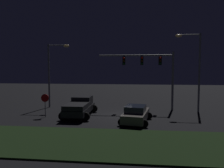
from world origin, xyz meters
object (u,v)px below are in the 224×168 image
(pickup_truck, at_px, (80,106))
(street_lamp_left, at_px, (53,67))
(street_lamp_right, at_px, (194,63))
(car_sedan, at_px, (136,114))
(stop_sign, at_px, (45,101))
(traffic_signal_gantry, at_px, (151,66))

(pickup_truck, bearing_deg, street_lamp_left, 45.48)
(street_lamp_right, bearing_deg, pickup_truck, -164.30)
(car_sedan, distance_m, street_lamp_right, 9.32)
(car_sedan, distance_m, street_lamp_left, 12.29)
(stop_sign, bearing_deg, pickup_truck, 16.91)
(car_sedan, height_order, street_lamp_right, street_lamp_right)
(traffic_signal_gantry, bearing_deg, car_sedan, -104.66)
(pickup_truck, height_order, street_lamp_right, street_lamp_right)
(pickup_truck, distance_m, street_lamp_right, 12.78)
(traffic_signal_gantry, xyz_separation_m, stop_sign, (-10.22, -4.88, -3.34))
(car_sedan, height_order, street_lamp_left, street_lamp_left)
(street_lamp_right, height_order, stop_sign, street_lamp_right)
(street_lamp_right, bearing_deg, car_sedan, -138.71)
(car_sedan, bearing_deg, traffic_signal_gantry, -4.95)
(street_lamp_left, xyz_separation_m, stop_sign, (1.10, -5.15, -3.22))
(pickup_truck, distance_m, street_lamp_left, 7.08)
(car_sedan, xyz_separation_m, street_lamp_right, (6.13, 5.39, 4.50))
(car_sedan, relative_size, stop_sign, 2.08)
(street_lamp_left, distance_m, street_lamp_right, 15.91)
(pickup_truck, relative_size, stop_sign, 2.42)
(pickup_truck, xyz_separation_m, car_sedan, (5.48, -2.12, -0.26))
(traffic_signal_gantry, distance_m, street_lamp_right, 4.61)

